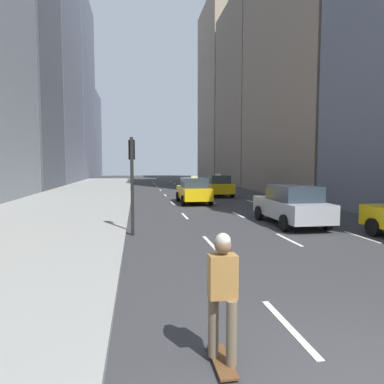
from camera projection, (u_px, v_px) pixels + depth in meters
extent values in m
cube|color=gray|center=(84.00, 194.00, 29.02)|extent=(8.00, 66.00, 0.15)
cube|color=white|center=(288.00, 326.00, 5.51)|extent=(0.12, 2.00, 0.01)
cube|color=white|center=(210.00, 243.00, 11.42)|extent=(0.12, 2.00, 0.01)
cube|color=white|center=(185.00, 216.00, 17.32)|extent=(0.12, 2.00, 0.01)
cube|color=white|center=(172.00, 203.00, 23.22)|extent=(0.12, 2.00, 0.01)
cube|color=white|center=(165.00, 195.00, 29.13)|extent=(0.12, 2.00, 0.01)
cube|color=white|center=(160.00, 190.00, 35.03)|extent=(0.12, 2.00, 0.01)
cube|color=white|center=(157.00, 186.00, 40.94)|extent=(0.12, 2.00, 0.01)
cube|color=white|center=(154.00, 184.00, 46.84)|extent=(0.12, 2.00, 0.01)
cube|color=white|center=(152.00, 181.00, 52.74)|extent=(0.12, 2.00, 0.01)
cube|color=white|center=(289.00, 240.00, 11.86)|extent=(0.12, 2.00, 0.01)
cube|color=white|center=(238.00, 215.00, 17.77)|extent=(0.12, 2.00, 0.01)
cube|color=white|center=(213.00, 202.00, 23.67)|extent=(0.12, 2.00, 0.01)
cube|color=white|center=(198.00, 195.00, 29.57)|extent=(0.12, 2.00, 0.01)
cube|color=white|center=(187.00, 190.00, 35.48)|extent=(0.12, 2.00, 0.01)
cube|color=white|center=(180.00, 186.00, 41.38)|extent=(0.12, 2.00, 0.01)
cube|color=white|center=(175.00, 183.00, 47.29)|extent=(0.12, 2.00, 0.01)
cube|color=white|center=(170.00, 181.00, 53.19)|extent=(0.12, 2.00, 0.01)
cube|color=white|center=(362.00, 237.00, 12.31)|extent=(0.12, 2.00, 0.01)
cube|color=white|center=(289.00, 213.00, 18.21)|extent=(0.12, 2.00, 0.01)
cube|color=white|center=(251.00, 202.00, 24.12)|extent=(0.12, 2.00, 0.01)
cube|color=white|center=(229.00, 194.00, 30.02)|extent=(0.12, 2.00, 0.01)
cube|color=white|center=(214.00, 189.00, 35.93)|extent=(0.12, 2.00, 0.01)
cube|color=white|center=(203.00, 186.00, 41.83)|extent=(0.12, 2.00, 0.01)
cube|color=white|center=(195.00, 183.00, 47.73)|extent=(0.12, 2.00, 0.01)
cube|color=white|center=(188.00, 181.00, 53.64)|extent=(0.12, 2.00, 0.01)
cube|color=#4C515B|center=(21.00, 47.00, 34.59)|extent=(6.00, 10.03, 29.05)
cube|color=slate|center=(52.00, 74.00, 47.18)|extent=(6.00, 15.20, 30.13)
cube|color=slate|center=(73.00, 89.00, 63.33)|extent=(6.00, 16.71, 33.24)
cube|color=slate|center=(86.00, 135.00, 78.17)|extent=(6.00, 11.65, 18.63)
cube|color=gray|center=(249.00, 96.00, 44.50)|extent=(6.00, 12.71, 23.01)
cube|color=gray|center=(222.00, 94.00, 58.17)|extent=(6.00, 14.24, 29.34)
cylinder|color=black|center=(373.00, 227.00, 12.44)|extent=(0.22, 0.66, 0.66)
cube|color=yellow|center=(193.00, 193.00, 23.11)|extent=(1.80, 4.40, 0.76)
cube|color=#28333D|center=(194.00, 183.00, 22.79)|extent=(1.58, 2.29, 0.64)
cube|color=#F2E599|center=(194.00, 177.00, 22.76)|extent=(0.44, 0.20, 0.14)
cylinder|color=black|center=(178.00, 197.00, 24.33)|extent=(0.22, 0.66, 0.66)
cylinder|color=black|center=(203.00, 196.00, 24.62)|extent=(0.22, 0.66, 0.66)
cylinder|color=black|center=(183.00, 201.00, 21.65)|extent=(0.22, 0.66, 0.66)
cylinder|color=black|center=(211.00, 200.00, 21.94)|extent=(0.22, 0.66, 0.66)
cube|color=yellow|center=(217.00, 188.00, 28.30)|extent=(1.80, 4.40, 0.76)
cube|color=#28333D|center=(218.00, 179.00, 27.99)|extent=(1.58, 2.29, 0.64)
cube|color=#F2E599|center=(218.00, 174.00, 27.96)|extent=(0.44, 0.20, 0.14)
cylinder|color=black|center=(203.00, 191.00, 29.53)|extent=(0.22, 0.66, 0.66)
cylinder|color=black|center=(224.00, 191.00, 29.82)|extent=(0.22, 0.66, 0.66)
cylinder|color=black|center=(210.00, 194.00, 26.85)|extent=(0.22, 0.66, 0.66)
cylinder|color=black|center=(232.00, 193.00, 27.13)|extent=(0.22, 0.66, 0.66)
cube|color=#9EA0A5|center=(290.00, 208.00, 14.84)|extent=(1.80, 4.54, 0.76)
cube|color=#28333D|center=(294.00, 193.00, 14.52)|extent=(1.58, 2.36, 0.64)
cylinder|color=black|center=(259.00, 213.00, 16.11)|extent=(0.22, 0.66, 0.66)
cylinder|color=black|center=(295.00, 212.00, 16.40)|extent=(0.22, 0.66, 0.66)
cylinder|color=black|center=(285.00, 223.00, 13.34)|extent=(0.22, 0.66, 0.66)
cylinder|color=black|center=(327.00, 222.00, 13.63)|extent=(0.22, 0.66, 0.66)
cube|color=brown|center=(222.00, 361.00, 4.45)|extent=(0.24, 0.80, 0.03)
cylinder|color=black|center=(217.00, 352.00, 4.73)|extent=(0.18, 0.05, 0.05)
cylinder|color=black|center=(228.00, 376.00, 4.18)|extent=(0.18, 0.05, 0.05)
cylinder|color=brown|center=(213.00, 325.00, 4.52)|extent=(0.14, 0.14, 0.84)
cylinder|color=brown|center=(232.00, 333.00, 4.31)|extent=(0.14, 0.14, 0.84)
cube|color=olive|center=(223.00, 276.00, 4.36)|extent=(0.36, 0.22, 0.56)
sphere|color=brown|center=(223.00, 245.00, 4.33)|extent=(0.22, 0.22, 0.22)
sphere|color=#B2AD9E|center=(223.00, 241.00, 4.32)|extent=(0.20, 0.20, 0.20)
cylinder|color=black|center=(132.00, 187.00, 12.49)|extent=(0.12, 0.12, 3.60)
cube|color=black|center=(132.00, 150.00, 12.56)|extent=(0.24, 0.20, 0.72)
sphere|color=red|center=(132.00, 144.00, 12.65)|extent=(0.14, 0.14, 0.14)
sphere|color=#4C3F14|center=(132.00, 150.00, 12.67)|extent=(0.14, 0.14, 0.14)
sphere|color=#198C2D|center=(132.00, 156.00, 12.68)|extent=(0.14, 0.14, 0.14)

